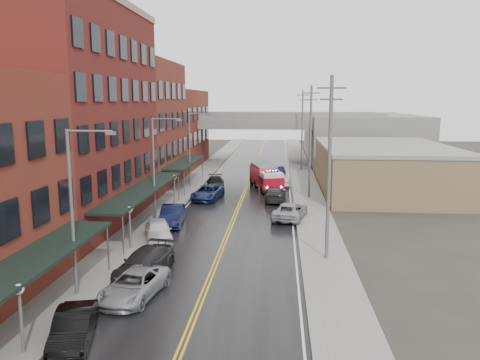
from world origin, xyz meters
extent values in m
cube|color=black|center=(0.00, 30.00, 0.01)|extent=(11.00, 160.00, 0.02)
cube|color=slate|center=(-7.30, 30.00, 0.07)|extent=(3.00, 160.00, 0.15)
cube|color=slate|center=(7.30, 30.00, 0.07)|extent=(3.00, 160.00, 0.15)
cube|color=gray|center=(-5.65, 30.00, 0.07)|extent=(0.30, 160.00, 0.15)
cube|color=gray|center=(5.65, 30.00, 0.07)|extent=(0.30, 160.00, 0.15)
cube|color=maroon|center=(-13.30, 23.00, 9.00)|extent=(9.00, 20.00, 18.00)
cube|color=maroon|center=(-13.30, 40.50, 7.50)|extent=(9.00, 15.00, 15.00)
cube|color=maroon|center=(-13.30, 58.00, 6.00)|extent=(9.00, 20.00, 12.00)
cube|color=olive|center=(16.00, 40.00, 2.50)|extent=(14.00, 22.00, 5.00)
cube|color=slate|center=(18.00, 70.00, 4.00)|extent=(18.00, 30.00, 8.00)
cube|color=black|center=(-7.50, 4.00, 3.00)|extent=(2.60, 16.00, 0.18)
cylinder|color=slate|center=(-6.35, 11.60, 1.50)|extent=(0.10, 0.10, 3.00)
cube|color=black|center=(-7.50, 23.00, 3.00)|extent=(2.60, 18.00, 0.18)
cylinder|color=slate|center=(-6.35, 14.40, 1.50)|extent=(0.10, 0.10, 3.00)
cylinder|color=slate|center=(-6.35, 31.60, 1.50)|extent=(0.10, 0.10, 3.00)
cube|color=black|center=(-7.50, 40.50, 3.00)|extent=(2.60, 13.00, 0.18)
cylinder|color=slate|center=(-6.35, 34.40, 1.50)|extent=(0.10, 0.10, 3.00)
cylinder|color=slate|center=(-6.35, 46.60, 1.50)|extent=(0.10, 0.10, 3.00)
cylinder|color=#59595B|center=(-6.40, 2.00, 1.40)|extent=(0.14, 0.14, 2.80)
sphere|color=silver|center=(-6.40, 2.00, 2.90)|extent=(0.44, 0.44, 0.44)
cylinder|color=#59595B|center=(-6.40, 16.00, 1.40)|extent=(0.14, 0.14, 2.80)
sphere|color=silver|center=(-6.40, 16.00, 2.90)|extent=(0.44, 0.44, 0.44)
cylinder|color=#59595B|center=(-6.40, 30.00, 1.40)|extent=(0.14, 0.14, 2.80)
sphere|color=silver|center=(-6.40, 30.00, 2.90)|extent=(0.44, 0.44, 0.44)
cylinder|color=#59595B|center=(-6.80, 8.00, 4.50)|extent=(0.18, 0.18, 9.00)
cylinder|color=#59595B|center=(-5.60, 8.00, 8.90)|extent=(2.40, 0.12, 0.12)
cube|color=#59595B|center=(-4.50, 8.00, 8.80)|extent=(0.50, 0.22, 0.18)
cylinder|color=#59595B|center=(-6.80, 24.00, 4.50)|extent=(0.18, 0.18, 9.00)
cylinder|color=#59595B|center=(-5.60, 24.00, 8.90)|extent=(2.40, 0.12, 0.12)
cube|color=#59595B|center=(-4.50, 24.00, 8.80)|extent=(0.50, 0.22, 0.18)
cylinder|color=#59595B|center=(-6.80, 40.00, 4.50)|extent=(0.18, 0.18, 9.00)
cylinder|color=#59595B|center=(-5.60, 40.00, 8.90)|extent=(2.40, 0.12, 0.12)
cube|color=#59595B|center=(-4.50, 40.00, 8.80)|extent=(0.50, 0.22, 0.18)
cylinder|color=#59595B|center=(7.20, 15.00, 6.00)|extent=(0.24, 0.24, 12.00)
cube|color=#59595B|center=(7.20, 15.00, 11.20)|extent=(1.80, 0.12, 0.12)
cube|color=#59595B|center=(7.20, 15.00, 10.50)|extent=(1.40, 0.12, 0.12)
cylinder|color=#59595B|center=(7.20, 35.00, 6.00)|extent=(0.24, 0.24, 12.00)
cube|color=#59595B|center=(7.20, 35.00, 11.20)|extent=(1.80, 0.12, 0.12)
cube|color=#59595B|center=(7.20, 35.00, 10.50)|extent=(1.40, 0.12, 0.12)
cylinder|color=#59595B|center=(7.20, 55.00, 6.00)|extent=(0.24, 0.24, 12.00)
cube|color=#59595B|center=(7.20, 55.00, 11.20)|extent=(1.80, 0.12, 0.12)
cube|color=#59595B|center=(7.20, 55.00, 10.50)|extent=(1.40, 0.12, 0.12)
cube|color=slate|center=(0.00, 62.00, 6.75)|extent=(40.00, 10.00, 1.50)
cube|color=slate|center=(-11.00, 62.00, 3.00)|extent=(1.60, 8.00, 6.00)
cube|color=slate|center=(11.00, 62.00, 3.00)|extent=(1.60, 8.00, 6.00)
cube|color=#B80821|center=(2.08, 40.92, 1.50)|extent=(3.75, 5.76, 2.03)
cube|color=#B80821|center=(3.09, 37.30, 1.21)|extent=(3.00, 3.07, 1.45)
cube|color=silver|center=(3.09, 37.30, 2.17)|extent=(2.83, 2.85, 0.48)
cube|color=black|center=(3.04, 37.48, 1.50)|extent=(2.76, 2.14, 0.77)
cube|color=slate|center=(2.08, 40.92, 2.65)|extent=(3.42, 5.32, 0.29)
cube|color=black|center=(3.09, 37.30, 2.49)|extent=(1.56, 0.68, 0.14)
sphere|color=#FF0C0C|center=(2.58, 37.15, 2.57)|extent=(0.19, 0.19, 0.19)
sphere|color=#1933FF|center=(3.60, 37.44, 2.57)|extent=(0.19, 0.19, 0.19)
cylinder|color=black|center=(2.09, 36.92, 0.48)|extent=(1.02, 0.59, 0.96)
cylinder|color=black|center=(4.14, 37.49, 0.48)|extent=(1.02, 0.59, 0.96)
cylinder|color=black|center=(1.18, 40.17, 0.48)|extent=(1.02, 0.59, 0.96)
cylinder|color=black|center=(3.23, 40.74, 0.48)|extent=(1.02, 0.59, 0.96)
cylinder|color=black|center=(0.53, 42.49, 0.48)|extent=(1.02, 0.59, 0.96)
cylinder|color=black|center=(2.58, 43.06, 0.48)|extent=(1.02, 0.59, 0.96)
imported|color=black|center=(-4.75, 3.14, 0.73)|extent=(2.60, 4.66, 1.46)
imported|color=gray|center=(-3.60, 8.04, 0.71)|extent=(3.14, 5.43, 1.42)
imported|color=black|center=(-4.00, 11.30, 0.77)|extent=(3.18, 5.66, 1.55)
imported|color=silver|center=(-5.00, 18.24, 0.81)|extent=(3.32, 5.10, 1.61)
imported|color=black|center=(-5.00, 22.80, 0.83)|extent=(2.25, 5.20, 1.66)
imported|color=navy|center=(-3.60, 33.20, 0.76)|extent=(3.28, 5.80, 1.53)
imported|color=black|center=(-3.60, 39.14, 0.75)|extent=(2.77, 5.42, 1.50)
imported|color=#989AA0|center=(5.00, 25.64, 0.75)|extent=(3.56, 5.81, 1.50)
imported|color=#252528|center=(3.61, 33.08, 0.74)|extent=(2.29, 5.18, 1.48)
imported|color=white|center=(4.33, 42.06, 0.73)|extent=(2.24, 4.47, 1.46)
imported|color=black|center=(3.60, 48.67, 0.78)|extent=(2.43, 4.93, 1.56)
camera|label=1|loc=(4.09, -15.02, 10.44)|focal=35.00mm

